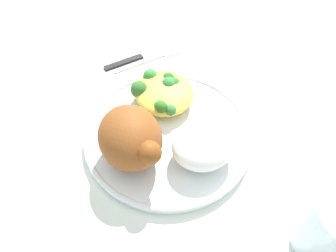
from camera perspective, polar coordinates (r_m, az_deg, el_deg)
The scene contains 8 objects.
ground_plane at distance 0.49m, azimuth 0.00°, elevation -1.97°, with size 2.00×2.00×0.00m, color silver.
plate at distance 0.48m, azimuth 0.00°, elevation -1.33°, with size 0.26×0.26×0.02m.
roasted_chicken at distance 0.42m, azimuth -6.99°, elevation -2.27°, with size 0.11×0.09×0.08m.
rice_pile at distance 0.43m, azimuth 6.67°, elevation -3.64°, with size 0.08×0.09×0.05m, color white.
mac_cheese_with_broccoli at distance 0.50m, azimuth -1.08°, elevation 6.52°, with size 0.11×0.10×0.04m.
fork at distance 0.61m, azimuth -3.20°, elevation 12.57°, with size 0.03×0.14×0.01m.
knife at distance 0.62m, azimuth -5.06°, elevation 13.08°, with size 0.04×0.19×0.01m.
water_glass at distance 0.41m, azimuth 28.45°, elevation -16.89°, with size 0.07×0.07×0.09m, color silver.
Camera 1 is at (0.26, -0.11, 0.40)m, focal length 32.34 mm.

